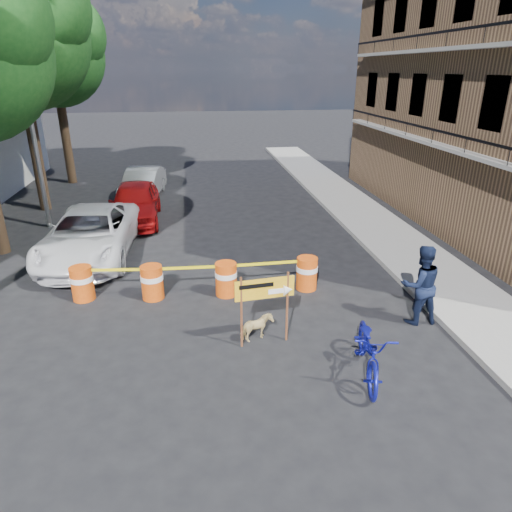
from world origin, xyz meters
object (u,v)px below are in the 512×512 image
object	(u,v)px
bicycle	(372,326)
sedan_silver	(143,183)
barrel_far_left	(82,283)
barrel_mid_right	(226,278)
pedestrian	(420,285)
detour_sign	(272,294)
suv_white	(90,234)
barrel_far_right	(307,273)
sedan_red	(135,202)
dog	(256,328)
barrel_mid_left	(152,282)

from	to	relation	value
bicycle	sedan_silver	size ratio (longest dim) A/B	0.52
barrel_far_left	barrel_mid_right	world-z (taller)	same
bicycle	pedestrian	bearing A→B (deg)	56.25
barrel_far_left	detour_sign	bearing A→B (deg)	-31.13
barrel_mid_right	suv_white	distance (m)	5.16
barrel_far_right	sedan_red	size ratio (longest dim) A/B	0.20
barrel_mid_right	sedan_silver	distance (m)	10.80
barrel_far_left	sedan_red	size ratio (longest dim) A/B	0.20
barrel_mid_right	dog	size ratio (longest dim) A/B	1.24
barrel_mid_right	barrel_far_right	distance (m)	2.18
barrel_far_right	suv_white	world-z (taller)	suv_white
sedan_red	pedestrian	bearing A→B (deg)	-51.52
detour_sign	pedestrian	distance (m)	3.58
bicycle	sedan_red	world-z (taller)	bicycle
detour_sign	sedan_red	bearing A→B (deg)	105.66
barrel_mid_right	barrel_far_right	world-z (taller)	same
barrel_mid_right	suv_white	bearing A→B (deg)	140.99
pedestrian	sedan_red	xyz separation A→B (m)	(-7.30, 8.81, -0.20)
detour_sign	sedan_silver	distance (m)	13.35
pedestrian	sedan_red	distance (m)	11.44
barrel_mid_right	sedan_red	distance (m)	7.42
suv_white	sedan_silver	bearing A→B (deg)	84.43
barrel_far_left	barrel_far_right	world-z (taller)	same
barrel_far_left	barrel_mid_left	distance (m)	1.79
bicycle	suv_white	distance (m)	9.55
barrel_far_left	barrel_mid_right	distance (m)	3.69
barrel_mid_left	dog	world-z (taller)	barrel_mid_left
barrel_mid_right	dog	xyz separation A→B (m)	(0.47, -2.29, -0.17)
barrel_far_left	sedan_silver	world-z (taller)	sedan_silver
bicycle	barrel_far_right	bearing A→B (deg)	106.83
sedan_red	detour_sign	bearing A→B (deg)	-68.99
detour_sign	barrel_mid_left	bearing A→B (deg)	130.52
sedan_silver	suv_white	bearing A→B (deg)	-90.30
dog	sedan_red	xyz separation A→B (m)	(-3.45, 9.08, 0.46)
barrel_mid_left	barrel_far_left	bearing A→B (deg)	173.73
barrel_far_left	suv_white	bearing A→B (deg)	96.08
barrel_far_right	pedestrian	distance (m)	3.02
barrel_mid_right	pedestrian	bearing A→B (deg)	-25.09
barrel_far_left	suv_white	size ratio (longest dim) A/B	0.17
sedan_red	sedan_silver	xyz separation A→B (m)	(0.00, 3.59, -0.09)
bicycle	barrel_mid_left	bearing A→B (deg)	151.29
dog	barrel_far_right	bearing A→B (deg)	-59.22
sedan_silver	sedan_red	bearing A→B (deg)	-82.14
barrel_far_left	barrel_mid_right	xyz separation A→B (m)	(3.68, -0.27, 0.00)
barrel_mid_right	dog	distance (m)	2.34
detour_sign	sedan_silver	world-z (taller)	detour_sign
barrel_mid_left	barrel_mid_right	world-z (taller)	same
dog	barrel_mid_left	bearing A→B (deg)	22.10
barrel_mid_right	pedestrian	world-z (taller)	pedestrian
pedestrian	dog	bearing A→B (deg)	3.11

